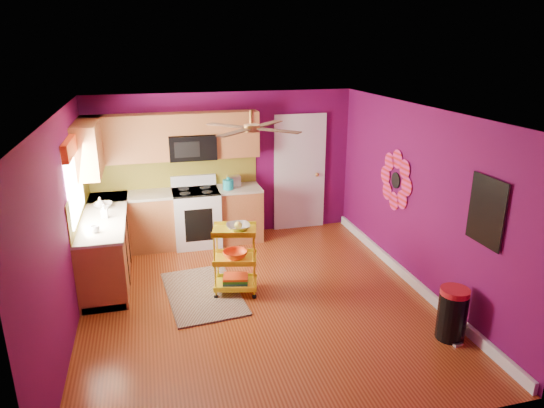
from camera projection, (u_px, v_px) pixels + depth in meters
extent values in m
plane|color=maroon|center=(257.00, 301.00, 6.45)|extent=(5.00, 5.00, 0.00)
cube|color=#610B49|center=(224.00, 166.00, 8.35)|extent=(4.50, 0.04, 2.50)
cube|color=#610B49|center=(328.00, 317.00, 3.76)|extent=(4.50, 0.04, 2.50)
cube|color=#610B49|center=(64.00, 229.00, 5.52)|extent=(0.04, 5.00, 2.50)
cube|color=#610B49|center=(418.00, 199.00, 6.58)|extent=(0.04, 5.00, 2.50)
cube|color=silver|center=(255.00, 112.00, 5.65)|extent=(4.50, 5.00, 0.04)
cube|color=white|center=(408.00, 277.00, 6.95)|extent=(0.05, 4.90, 0.14)
cube|color=brown|center=(107.00, 246.00, 7.08)|extent=(0.60, 2.30, 0.90)
cube|color=brown|center=(179.00, 219.00, 8.12)|extent=(2.80, 0.60, 0.90)
cube|color=beige|center=(103.00, 215.00, 6.93)|extent=(0.63, 2.30, 0.04)
cube|color=beige|center=(177.00, 193.00, 7.97)|extent=(2.80, 0.63, 0.04)
cube|color=black|center=(110.00, 270.00, 7.21)|extent=(0.54, 2.30, 0.10)
cube|color=black|center=(180.00, 241.00, 8.25)|extent=(2.80, 0.54, 0.10)
cube|color=white|center=(197.00, 218.00, 8.16)|extent=(0.76, 0.66, 0.92)
cube|color=black|center=(195.00, 192.00, 8.02)|extent=(0.76, 0.62, 0.03)
cube|color=white|center=(193.00, 180.00, 8.24)|extent=(0.76, 0.06, 0.18)
cube|color=black|center=(199.00, 225.00, 7.87)|extent=(0.45, 0.02, 0.55)
cube|color=brown|center=(125.00, 139.00, 7.63)|extent=(1.32, 0.33, 0.75)
cube|color=brown|center=(236.00, 134.00, 8.06)|extent=(0.72, 0.33, 0.75)
cube|color=brown|center=(191.00, 123.00, 7.82)|extent=(0.76, 0.33, 0.34)
cube|color=brown|center=(89.00, 147.00, 7.07)|extent=(0.33, 1.30, 0.75)
cube|color=black|center=(192.00, 147.00, 7.90)|extent=(0.76, 0.38, 0.40)
cube|color=#646917|center=(175.00, 172.00, 8.15)|extent=(2.80, 0.01, 0.51)
cube|color=#646917|center=(79.00, 199.00, 6.78)|extent=(0.01, 2.30, 0.51)
cube|color=white|center=(74.00, 180.00, 6.39)|extent=(0.03, 1.20, 1.00)
cube|color=#ED4715|center=(72.00, 145.00, 6.25)|extent=(0.08, 1.35, 0.22)
cube|color=white|center=(299.00, 174.00, 8.71)|extent=(0.85, 0.04, 2.05)
cube|color=white|center=(300.00, 174.00, 8.70)|extent=(0.95, 0.02, 2.15)
sphere|color=#BF8C3F|center=(317.00, 175.00, 8.75)|extent=(0.07, 0.07, 0.07)
cylinder|color=black|center=(396.00, 180.00, 7.10)|extent=(0.01, 0.24, 0.24)
cube|color=#1CB899|center=(487.00, 211.00, 5.20)|extent=(0.03, 0.52, 0.72)
cube|color=black|center=(486.00, 211.00, 5.20)|extent=(0.01, 0.56, 0.76)
cylinder|color=#BF8C3F|center=(252.00, 116.00, 5.86)|extent=(0.06, 0.06, 0.16)
cylinder|color=#BF8C3F|center=(252.00, 128.00, 5.91)|extent=(0.20, 0.20, 0.08)
cube|color=#4C2D19|center=(268.00, 124.00, 6.22)|extent=(0.47, 0.47, 0.01)
cube|color=#4C2D19|center=(227.00, 125.00, 6.09)|extent=(0.47, 0.47, 0.01)
cube|color=#4C2D19|center=(234.00, 133.00, 5.60)|extent=(0.47, 0.47, 0.01)
cube|color=#4C2D19|center=(279.00, 131.00, 5.72)|extent=(0.47, 0.47, 0.01)
cube|color=black|center=(203.00, 293.00, 6.63)|extent=(1.08, 1.61, 0.02)
cylinder|color=yellow|center=(215.00, 266.00, 6.35)|extent=(0.03, 0.03, 0.89)
cylinder|color=yellow|center=(254.00, 266.00, 6.36)|extent=(0.03, 0.03, 0.89)
cylinder|color=yellow|center=(217.00, 255.00, 6.69)|extent=(0.03, 0.03, 0.89)
cylinder|color=yellow|center=(254.00, 254.00, 6.70)|extent=(0.03, 0.03, 0.89)
sphere|color=black|center=(216.00, 297.00, 6.50)|extent=(0.06, 0.06, 0.06)
sphere|color=black|center=(254.00, 296.00, 6.51)|extent=(0.06, 0.06, 0.06)
sphere|color=black|center=(218.00, 284.00, 6.84)|extent=(0.06, 0.06, 0.06)
sphere|color=black|center=(255.00, 284.00, 6.84)|extent=(0.06, 0.06, 0.06)
cube|color=yellow|center=(234.00, 231.00, 6.39)|extent=(0.66, 0.54, 0.03)
cube|color=yellow|center=(235.00, 259.00, 6.52)|extent=(0.66, 0.54, 0.03)
cube|color=yellow|center=(236.00, 284.00, 6.64)|extent=(0.66, 0.54, 0.03)
imported|color=beige|center=(238.00, 227.00, 6.38)|extent=(0.38, 0.38, 0.08)
sphere|color=yellow|center=(238.00, 225.00, 6.37)|extent=(0.10, 0.10, 0.10)
imported|color=#ED4715|center=(235.00, 254.00, 6.50)|extent=(0.39, 0.39, 0.10)
cube|color=navy|center=(236.00, 282.00, 6.63)|extent=(0.38, 0.32, 0.04)
cube|color=#267233|center=(236.00, 279.00, 6.62)|extent=(0.38, 0.32, 0.04)
cube|color=#ED4715|center=(236.00, 277.00, 6.61)|extent=(0.38, 0.32, 0.03)
cylinder|color=black|center=(452.00, 316.00, 5.57)|extent=(0.38, 0.38, 0.57)
cylinder|color=red|center=(455.00, 292.00, 5.47)|extent=(0.33, 0.33, 0.07)
cube|color=beige|center=(458.00, 344.00, 5.50)|extent=(0.12, 0.08, 0.03)
cylinder|color=teal|center=(228.00, 185.00, 8.07)|extent=(0.18, 0.18, 0.16)
sphere|color=teal|center=(228.00, 179.00, 8.04)|extent=(0.06, 0.06, 0.06)
cube|color=beige|center=(234.00, 181.00, 8.25)|extent=(0.22, 0.15, 0.18)
imported|color=#EA3F72|center=(104.00, 211.00, 6.74)|extent=(0.09, 0.09, 0.20)
imported|color=white|center=(100.00, 202.00, 7.16)|extent=(0.13, 0.13, 0.17)
imported|color=white|center=(103.00, 205.00, 7.20)|extent=(0.27, 0.27, 0.07)
imported|color=white|center=(95.00, 229.00, 6.24)|extent=(0.12, 0.12, 0.09)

